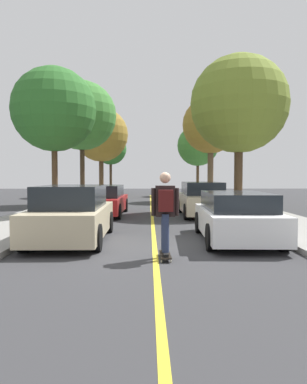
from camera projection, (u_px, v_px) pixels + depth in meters
ground at (155, 250)px, 8.54m from camera, size 80.00×80.00×0.00m
center_line at (153, 226)px, 12.54m from camera, size 0.12×39.20×0.01m
parked_car_left_nearest at (72, 214)px, 9.66m from camera, size 1.91×4.23×1.49m
parked_car_left_near at (103, 201)px, 15.98m from camera, size 2.04×4.55×1.32m
parked_car_right_nearest at (236, 216)px, 9.67m from camera, size 2.00×4.12×1.30m
parked_car_right_near at (202, 199)px, 15.78m from camera, size 1.91×4.33×1.46m
street_tree_left_nearest at (54, 110)px, 15.13m from camera, size 3.52×3.52×6.14m
street_tree_left_near at (82, 116)px, 21.44m from camera, size 4.09×4.09×7.21m
street_tree_left_far at (101, 135)px, 30.02m from camera, size 4.48×4.48×7.24m
street_tree_left_farthest at (111, 149)px, 37.50m from camera, size 3.29×3.29×6.03m
street_tree_right_nearest at (239, 104)px, 17.02m from camera, size 4.60×4.60×7.28m
street_tree_right_near at (211, 125)px, 24.82m from camera, size 3.89×3.89×7.03m
street_tree_right_far at (198, 146)px, 31.38m from camera, size 3.56×3.56×6.01m
fire_hydrant at (235, 204)px, 16.09m from camera, size 0.20×0.20×0.70m
skateboard at (165, 255)px, 7.60m from camera, size 0.24×0.84×0.10m
skateboarder at (165, 208)px, 7.52m from camera, size 0.58×0.70×1.72m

